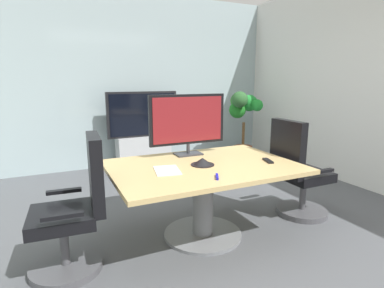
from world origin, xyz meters
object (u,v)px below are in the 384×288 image
Objects in this scene: tv_monitor at (188,121)px; conference_phone at (203,162)px; office_chair_left at (75,216)px; remote_control at (268,161)px; office_chair_right at (298,176)px; potted_plant at (243,116)px; conference_table at (203,184)px; wall_display_unit at (143,143)px.

conference_phone is at bearing -96.00° from tv_monitor.
remote_control is (1.78, -0.11, 0.28)m from office_chair_left.
office_chair_left and office_chair_right have the same top height.
potted_plant reaches higher than office_chair_right.
tv_monitor is (1.19, 0.48, 0.63)m from office_chair_left.
conference_table is 0.22m from conference_phone.
tv_monitor reaches higher than office_chair_left.
remote_control is (0.59, -0.60, -0.35)m from tv_monitor.
office_chair_right reaches higher than conference_phone.
remote_control reaches higher than conference_table.
conference_table is 1.32× the size of potted_plant.
remote_control is at bearing -80.52° from wall_display_unit.
conference_phone is at bearing -137.06° from conference_table.
office_chair_right is 4.95× the size of conference_phone.
office_chair_right is at bearing 94.65° from office_chair_left.
conference_table is 1.16m from office_chair_left.
office_chair_left is 0.84× the size of potted_plant.
wall_display_unit reaches higher than conference_table.
conference_phone is (-1.17, 0.02, 0.30)m from office_chair_right.
office_chair_left is 1.43m from tv_monitor.
tv_monitor reaches higher than potted_plant.
conference_table is at bearing -94.35° from tv_monitor.
conference_phone is 1.29× the size of remote_control.
remote_control is (0.63, -0.16, -0.02)m from conference_phone.
tv_monitor reaches higher than office_chair_right.
office_chair_left is 1.00× the size of office_chair_right.
office_chair_left is at bearing -157.94° from tv_monitor.
office_chair_left is 2.32m from office_chair_right.
remote_control is (-1.30, -2.36, -0.13)m from potted_plant.
potted_plant is 2.70m from remote_control.
potted_plant is at bearing -12.56° from wall_display_unit.
potted_plant is at bearing -18.72° from office_chair_right.
tv_monitor is at bearing 116.06° from office_chair_left.
conference_table is 1.31× the size of wall_display_unit.
tv_monitor reaches higher than remote_control.
office_chair_left is 4.95× the size of conference_phone.
office_chair_right is 1.21m from conference_phone.
tv_monitor is at bearing -136.91° from potted_plant.
conference_table is 1.16m from office_chair_right.
office_chair_right is 0.62m from remote_control.
potted_plant is 5.93× the size of conference_phone.
wall_display_unit is 1.00× the size of potted_plant.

